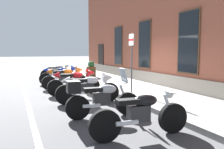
{
  "coord_description": "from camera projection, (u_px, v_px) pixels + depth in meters",
  "views": [
    {
      "loc": [
        8.91,
        -3.55,
        1.74
      ],
      "look_at": [
        -0.65,
        0.51,
        0.69
      ],
      "focal_mm": 36.84,
      "sensor_mm": 36.0,
      "label": 1
    }
  ],
  "objects": [
    {
      "name": "motorcycle_grey_naked",
      "position": [
        58.0,
        72.0,
        13.83
      ],
      "size": [
        0.74,
        1.97,
        0.94
      ],
      "color": "black",
      "rests_on": "ground_plane"
    },
    {
      "name": "motorcycle_silver_touring",
      "position": [
        99.0,
        97.0,
        5.99
      ],
      "size": [
        0.62,
        2.01,
        1.29
      ],
      "color": "black",
      "rests_on": "ground_plane"
    },
    {
      "name": "ground_plane",
      "position": [
        107.0,
        93.0,
        9.71
      ],
      "size": [
        140.0,
        140.0,
        0.0
      ],
      "primitive_type": "plane",
      "color": "#424244"
    },
    {
      "name": "motorcycle_orange_sport",
      "position": [
        67.0,
        77.0,
        10.61
      ],
      "size": [
        0.62,
        2.12,
        1.05
      ],
      "color": "black",
      "rests_on": "ground_plane"
    },
    {
      "name": "motorcycle_blue_sport",
      "position": [
        62.0,
        74.0,
        12.1
      ],
      "size": [
        0.65,
        2.16,
        1.0
      ],
      "color": "black",
      "rests_on": "ground_plane"
    },
    {
      "name": "motorcycle_black_naked",
      "position": [
        142.0,
        114.0,
        4.62
      ],
      "size": [
        0.62,
        2.18,
        0.94
      ],
      "color": "black",
      "rests_on": "ground_plane"
    },
    {
      "name": "parking_sign",
      "position": [
        132.0,
        54.0,
        8.87
      ],
      "size": [
        0.36,
        0.07,
        2.29
      ],
      "color": "#4C4C51",
      "rests_on": "sidewalk"
    },
    {
      "name": "sidewalk",
      "position": [
        136.0,
        89.0,
        10.25
      ],
      "size": [
        29.25,
        2.83,
        0.14
      ],
      "primitive_type": "cube",
      "color": "slate",
      "rests_on": "ground_plane"
    },
    {
      "name": "lane_stripe",
      "position": [
        26.0,
        99.0,
        8.47
      ],
      "size": [
        29.25,
        0.12,
        0.01
      ],
      "primitive_type": "cube",
      "color": "silver",
      "rests_on": "ground_plane"
    },
    {
      "name": "motorcycle_red_sport",
      "position": [
        76.0,
        81.0,
        9.17
      ],
      "size": [
        0.62,
        2.14,
        1.05
      ],
      "color": "black",
      "rests_on": "ground_plane"
    },
    {
      "name": "motorcycle_white_sport",
      "position": [
        90.0,
        87.0,
        7.74
      ],
      "size": [
        0.62,
        2.18,
        1.02
      ],
      "color": "black",
      "rests_on": "ground_plane"
    },
    {
      "name": "barrel_planter",
      "position": [
        91.0,
        70.0,
        14.39
      ],
      "size": [
        0.6,
        0.6,
        0.99
      ],
      "color": "brown",
      "rests_on": "sidewalk"
    }
  ]
}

